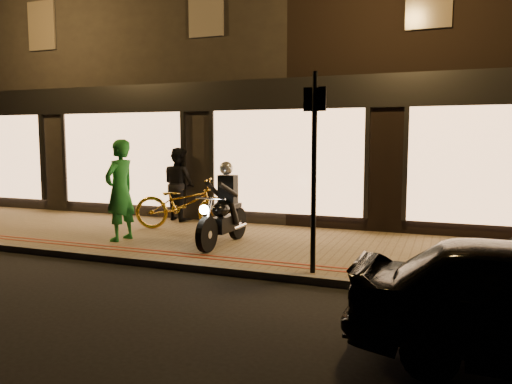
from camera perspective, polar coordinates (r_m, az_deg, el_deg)
ground at (r=8.09m, az=-5.42°, el=-9.28°), size 90.00×90.00×0.00m
sidewalk at (r=9.85m, az=-0.17°, el=-6.08°), size 50.00×4.00×0.12m
kerb_stone at (r=8.12m, az=-5.27°, el=-8.78°), size 50.00×0.14×0.12m
red_kerb_lines at (r=8.54m, az=-3.76°, el=-7.58°), size 50.00×0.26×0.01m
building_row at (r=16.47m, az=9.01°, el=13.41°), size 48.00×10.11×8.50m
motorcycle at (r=9.53m, az=-3.69°, el=-2.39°), size 0.60×1.94×1.59m
sign_post at (r=7.46m, az=6.65°, el=3.41°), size 0.35×0.09×3.00m
bicycle_gold at (r=11.29m, az=-8.34°, el=-1.34°), size 2.29×1.38×1.14m
person_green at (r=10.22m, az=-15.28°, el=0.19°), size 0.55×0.78×2.01m
person_dark at (r=12.49m, az=-8.79°, el=0.91°), size 1.09×0.99×1.80m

